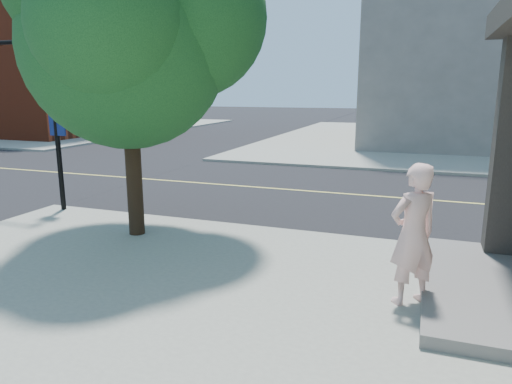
% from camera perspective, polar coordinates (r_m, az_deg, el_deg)
% --- Properties ---
extents(ground, '(140.00, 140.00, 0.00)m').
position_cam_1_polar(ground, '(13.10, -20.16, -2.33)').
color(ground, black).
rests_on(ground, ground).
extents(road_ew, '(140.00, 9.00, 0.01)m').
position_cam_1_polar(road_ew, '(16.69, -10.29, 1.33)').
color(road_ew, black).
rests_on(road_ew, ground).
extents(sidewalk_nw, '(26.00, 25.00, 0.12)m').
position_cam_1_polar(sidewalk_nw, '(44.25, -25.40, 7.25)').
color(sidewalk_nw, gray).
rests_on(sidewalk_nw, ground).
extents(church, '(15.20, 12.00, 14.40)m').
position_cam_1_polar(church, '(39.75, -26.90, 16.98)').
color(church, maroon).
rests_on(church, sidewalk_nw).
extents(man_on_phone, '(0.90, 0.86, 2.07)m').
position_cam_1_polar(man_on_phone, '(7.01, 18.61, -4.95)').
color(man_on_phone, beige).
rests_on(man_on_phone, sidewalk_se).
extents(street_tree, '(5.07, 4.61, 6.73)m').
position_cam_1_polar(street_tree, '(10.03, -15.06, 19.44)').
color(street_tree, black).
rests_on(street_tree, sidewalk_se).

